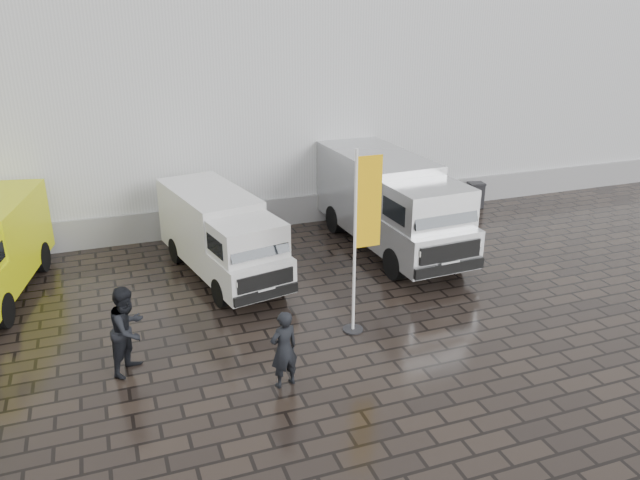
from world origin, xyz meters
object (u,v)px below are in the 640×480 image
Objects in this scene: flagpole at (362,234)px; person_front at (284,349)px; van_silver at (390,205)px; van_white at (221,237)px; person_tent at (128,330)px; wheelie_bin at (475,195)px.

person_front is at bearing -145.95° from flagpole.
flagpole is at bearing -126.22° from van_silver.
flagpole is at bearing -160.08° from person_front.
person_front is (-5.37, -6.15, -0.60)m from van_silver.
flagpole is (2.48, -4.25, 1.28)m from van_white.
van_white reaches higher than person_front.
flagpole is 5.55m from person_tent.
person_front is (-2.41, -1.63, -1.62)m from flagpole.
flagpole is 2.27× the size of person_tent.
flagpole is 3.33m from person_front.
wheelie_bin is 0.48× the size of person_tent.
van_silver is 7.00× the size of wheelie_bin.
person_front is at bearing -126.86° from wheelie_bin.
van_white is 5.88m from person_front.
van_silver is 5.76m from wheelie_bin.
van_white is 5.74× the size of wheelie_bin.
van_white is at bearing -151.42° from wheelie_bin.
van_silver is 5.50m from flagpole.
wheelie_bin is at bearing -23.94° from person_tent.
person_tent is at bearing -139.01° from wheelie_bin.
van_white is 3.21× the size of person_front.
flagpole is 4.70× the size of wheelie_bin.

